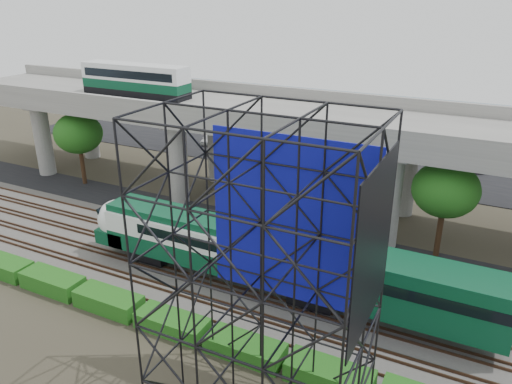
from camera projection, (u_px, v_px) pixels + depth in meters
The scene contains 13 objects.
ground at pixel (197, 291), 34.43m from camera, with size 140.00×140.00×0.00m, color #474233.
ballast_bed at pixel (212, 276), 36.05m from camera, with size 90.00×12.00×0.20m, color slate.
service_road at pixel (263, 230), 43.11m from camera, with size 90.00×5.00×0.08m, color black.
parking_lot at pixel (345, 155), 62.59m from camera, with size 90.00×18.00×0.08m, color black.
harbor_water at pixel (385, 118), 80.84m from camera, with size 140.00×40.00×0.03m, color #496578.
rail_tracks at pixel (212, 274), 35.98m from camera, with size 90.00×9.52×0.16m.
commuter_train at pixel (254, 252), 33.59m from camera, with size 29.30×3.06×4.30m.
overpass at pixel (278, 122), 45.13m from camera, with size 80.00×12.00×12.40m.
scaffold_tower at pixel (262, 287), 21.34m from camera, with size 9.36×6.36×15.00m.
hedge_strip at pixel (172, 323), 30.23m from camera, with size 34.60×1.80×1.20m.
trees at pixel (246, 145), 47.67m from camera, with size 40.94×16.94×7.69m.
suv at pixel (241, 218), 43.78m from camera, with size 2.09×4.53×1.26m, color black.
parked_cars at pixel (354, 153), 61.42m from camera, with size 35.52×9.45×1.29m.
Camera 1 is at (16.77, -24.42, 19.25)m, focal length 35.00 mm.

